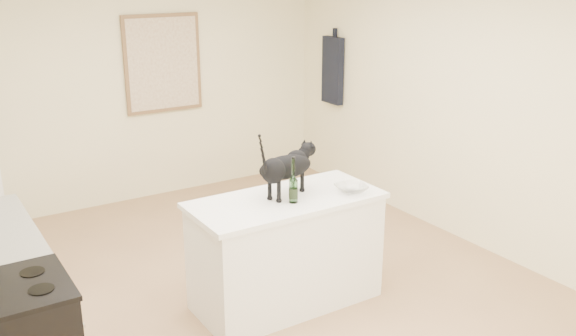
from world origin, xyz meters
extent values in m
plane|color=#A67F58|center=(0.00, 0.00, 0.00)|extent=(5.50, 5.50, 0.00)
plane|color=beige|center=(0.00, 2.75, 1.30)|extent=(4.50, 0.00, 4.50)
plane|color=beige|center=(2.25, 0.00, 1.30)|extent=(0.00, 5.50, 5.50)
cube|color=white|center=(0.10, -0.20, 0.43)|extent=(1.44, 0.67, 0.86)
cube|color=white|center=(0.10, -0.20, 0.88)|extent=(1.50, 0.70, 0.04)
cube|color=brown|center=(0.30, 2.72, 1.55)|extent=(0.90, 0.03, 1.10)
cube|color=beige|center=(0.30, 2.70, 1.55)|extent=(0.82, 0.00, 1.02)
cube|color=black|center=(2.19, 2.05, 1.40)|extent=(0.08, 0.34, 0.80)
cylinder|color=#276126|center=(0.10, -0.31, 1.06)|extent=(0.08, 0.08, 0.31)
imported|color=white|center=(0.60, -0.37, 0.93)|extent=(0.27, 0.27, 0.06)
camera|label=1|loc=(-2.30, -4.00, 2.60)|focal=38.90mm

